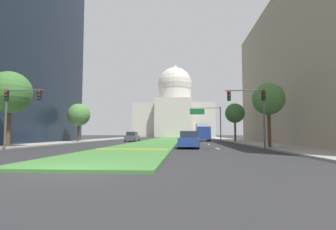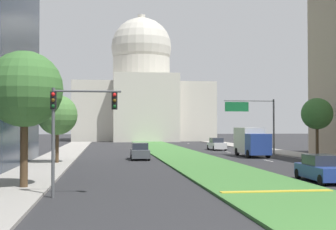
{
  "view_description": "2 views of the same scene",
  "coord_description": "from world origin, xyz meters",
  "px_view_note": "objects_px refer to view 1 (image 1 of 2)",
  "views": [
    {
      "loc": [
        4.22,
        -9.02,
        1.42
      ],
      "look_at": [
        0.85,
        42.63,
        5.06
      ],
      "focal_mm": 27.81,
      "sensor_mm": 36.0,
      "label": 1
    },
    {
      "loc": [
        -8.35,
        -10.54,
        3.4
      ],
      "look_at": [
        -1.63,
        39.86,
        4.58
      ],
      "focal_mm": 49.5,
      "sensor_mm": 36.0,
      "label": 2
    }
  ],
  "objects_px": {
    "traffic_light_near_left": "(16,105)",
    "sedan_distant": "(197,136)",
    "sedan_lead_stopped": "(189,140)",
    "traffic_light_near_right": "(254,105)",
    "overhead_guide_sign": "(208,116)",
    "street_tree_left_near": "(10,93)",
    "street_tree_right_near": "(268,99)",
    "street_tree_right_mid": "(235,113)",
    "capitol_building": "(175,111)",
    "street_tree_left_mid": "(79,115)",
    "box_truck_delivery": "(203,132)",
    "sedan_midblock": "(132,137)"
  },
  "relations": [
    {
      "from": "overhead_guide_sign",
      "to": "street_tree_left_near",
      "type": "xyz_separation_m",
      "value": [
        -21.45,
        -26.53,
        0.65
      ]
    },
    {
      "from": "traffic_light_near_right",
      "to": "street_tree_left_mid",
      "type": "height_order",
      "value": "street_tree_left_mid"
    },
    {
      "from": "traffic_light_near_right",
      "to": "street_tree_right_mid",
      "type": "height_order",
      "value": "street_tree_right_mid"
    },
    {
      "from": "overhead_guide_sign",
      "to": "street_tree_right_near",
      "type": "relative_size",
      "value": 1.07
    },
    {
      "from": "traffic_light_near_right",
      "to": "box_truck_delivery",
      "type": "xyz_separation_m",
      "value": [
        -2.55,
        25.49,
        -2.12
      ]
    },
    {
      "from": "traffic_light_near_right",
      "to": "sedan_distant",
      "type": "distance_m",
      "value": 39.91
    },
    {
      "from": "street_tree_left_near",
      "to": "sedan_distant",
      "type": "xyz_separation_m",
      "value": [
        19.66,
        38.01,
        -4.53
      ]
    },
    {
      "from": "traffic_light_near_right",
      "to": "street_tree_left_near",
      "type": "height_order",
      "value": "street_tree_left_near"
    },
    {
      "from": "overhead_guide_sign",
      "to": "sedan_midblock",
      "type": "distance_m",
      "value": 15.24
    },
    {
      "from": "sedan_lead_stopped",
      "to": "sedan_distant",
      "type": "xyz_separation_m",
      "value": [
        2.35,
        36.8,
        0.03
      ]
    },
    {
      "from": "street_tree_right_near",
      "to": "sedan_lead_stopped",
      "type": "distance_m",
      "value": 8.26
    },
    {
      "from": "sedan_distant",
      "to": "box_truck_delivery",
      "type": "distance_m",
      "value": 14.22
    },
    {
      "from": "overhead_guide_sign",
      "to": "capitol_building",
      "type": "bearing_deg",
      "value": 98.51
    },
    {
      "from": "street_tree_left_near",
      "to": "street_tree_right_mid",
      "type": "bearing_deg",
      "value": 35.26
    },
    {
      "from": "overhead_guide_sign",
      "to": "street_tree_left_near",
      "type": "bearing_deg",
      "value": -128.95
    },
    {
      "from": "traffic_light_near_right",
      "to": "street_tree_left_mid",
      "type": "relative_size",
      "value": 0.85
    },
    {
      "from": "traffic_light_near_right",
      "to": "street_tree_left_near",
      "type": "relative_size",
      "value": 0.7
    },
    {
      "from": "capitol_building",
      "to": "sedan_midblock",
      "type": "distance_m",
      "value": 64.75
    },
    {
      "from": "street_tree_left_near",
      "to": "street_tree_right_mid",
      "type": "height_order",
      "value": "street_tree_left_near"
    },
    {
      "from": "sedan_midblock",
      "to": "capitol_building",
      "type": "bearing_deg",
      "value": 85.52
    },
    {
      "from": "sedan_distant",
      "to": "street_tree_right_near",
      "type": "bearing_deg",
      "value": -82.45
    },
    {
      "from": "traffic_light_near_right",
      "to": "traffic_light_near_left",
      "type": "bearing_deg",
      "value": -176.25
    },
    {
      "from": "traffic_light_near_right",
      "to": "street_tree_left_mid",
      "type": "xyz_separation_m",
      "value": [
        -22.67,
        18.11,
        0.54
      ]
    },
    {
      "from": "street_tree_right_near",
      "to": "street_tree_right_mid",
      "type": "bearing_deg",
      "value": 89.54
    },
    {
      "from": "street_tree_right_mid",
      "to": "box_truck_delivery",
      "type": "xyz_separation_m",
      "value": [
        -4.63,
        6.31,
        -2.88
      ]
    },
    {
      "from": "traffic_light_near_left",
      "to": "box_truck_delivery",
      "type": "bearing_deg",
      "value": 56.93
    },
    {
      "from": "traffic_light_near_left",
      "to": "sedan_lead_stopped",
      "type": "height_order",
      "value": "traffic_light_near_left"
    },
    {
      "from": "traffic_light_near_left",
      "to": "sedan_distant",
      "type": "xyz_separation_m",
      "value": [
        16.98,
        40.99,
        -3.0
      ]
    },
    {
      "from": "capitol_building",
      "to": "overhead_guide_sign",
      "type": "height_order",
      "value": "capitol_building"
    },
    {
      "from": "capitol_building",
      "to": "street_tree_right_mid",
      "type": "bearing_deg",
      "value": -79.86
    },
    {
      "from": "street_tree_right_mid",
      "to": "sedan_midblock",
      "type": "xyz_separation_m",
      "value": [
        -17.08,
        3.75,
        -3.76
      ]
    },
    {
      "from": "overhead_guide_sign",
      "to": "street_tree_left_mid",
      "type": "height_order",
      "value": "overhead_guide_sign"
    },
    {
      "from": "traffic_light_near_right",
      "to": "overhead_guide_sign",
      "type": "height_order",
      "value": "overhead_guide_sign"
    },
    {
      "from": "capitol_building",
      "to": "street_tree_right_mid",
      "type": "relative_size",
      "value": 5.15
    },
    {
      "from": "sedan_midblock",
      "to": "box_truck_delivery",
      "type": "distance_m",
      "value": 12.74
    },
    {
      "from": "traffic_light_near_right",
      "to": "sedan_distant",
      "type": "height_order",
      "value": "traffic_light_near_right"
    },
    {
      "from": "capitol_building",
      "to": "street_tree_left_near",
      "type": "xyz_separation_m",
      "value": [
        -12.69,
        -85.07,
        -5.27
      ]
    },
    {
      "from": "capitol_building",
      "to": "traffic_light_near_right",
      "type": "relative_size",
      "value": 6.06
    },
    {
      "from": "sedan_lead_stopped",
      "to": "sedan_midblock",
      "type": "height_order",
      "value": "sedan_midblock"
    },
    {
      "from": "street_tree_right_near",
      "to": "street_tree_left_mid",
      "type": "distance_m",
      "value": 29.29
    },
    {
      "from": "traffic_light_near_left",
      "to": "sedan_lead_stopped",
      "type": "xyz_separation_m",
      "value": [
        14.63,
        4.19,
        -3.02
      ]
    },
    {
      "from": "traffic_light_near_left",
      "to": "street_tree_left_mid",
      "type": "distance_m",
      "value": 19.61
    },
    {
      "from": "traffic_light_near_left",
      "to": "sedan_midblock",
      "type": "height_order",
      "value": "traffic_light_near_left"
    },
    {
      "from": "overhead_guide_sign",
      "to": "street_tree_right_mid",
      "type": "relative_size",
      "value": 1.06
    },
    {
      "from": "street_tree_right_near",
      "to": "street_tree_left_mid",
      "type": "bearing_deg",
      "value": 147.18
    },
    {
      "from": "street_tree_right_near",
      "to": "sedan_distant",
      "type": "relative_size",
      "value": 1.31
    },
    {
      "from": "overhead_guide_sign",
      "to": "street_tree_left_mid",
      "type": "relative_size",
      "value": 1.06
    },
    {
      "from": "street_tree_left_near",
      "to": "street_tree_left_mid",
      "type": "distance_m",
      "value": 16.47
    },
    {
      "from": "sedan_lead_stopped",
      "to": "sedan_distant",
      "type": "bearing_deg",
      "value": 86.35
    },
    {
      "from": "sedan_midblock",
      "to": "box_truck_delivery",
      "type": "bearing_deg",
      "value": 11.62
    }
  ]
}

